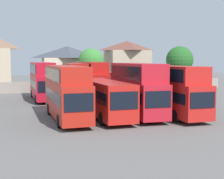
% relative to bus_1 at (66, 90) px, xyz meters
% --- Properties ---
extents(ground, '(140.00, 140.00, 0.00)m').
position_rel_bus_1_xyz_m(ground, '(5.08, 17.67, -2.75)').
color(ground, '#605E5B').
extents(depot_boundary_wall, '(56.00, 0.50, 1.80)m').
position_rel_bus_1_xyz_m(depot_boundary_wall, '(5.08, 25.67, -1.85)').
color(depot_boundary_wall, gray).
rests_on(depot_boundary_wall, ground).
extents(bus_1, '(2.81, 10.85, 4.87)m').
position_rel_bus_1_xyz_m(bus_1, '(0.00, 0.00, 0.00)').
color(bus_1, '#B22016').
rests_on(bus_1, ground).
extents(bus_2, '(2.89, 11.09, 3.44)m').
position_rel_bus_1_xyz_m(bus_2, '(3.55, 0.06, -0.78)').
color(bus_2, red).
rests_on(bus_2, ground).
extents(bus_3, '(2.82, 10.45, 5.07)m').
position_rel_bus_1_xyz_m(bus_3, '(6.84, 0.16, 0.10)').
color(bus_3, red).
rests_on(bus_3, ground).
extents(bus_4, '(2.96, 11.90, 4.83)m').
position_rel_bus_1_xyz_m(bus_4, '(9.95, -0.15, -0.02)').
color(bus_4, red).
rests_on(bus_4, ground).
extents(bus_5, '(2.72, 11.19, 5.03)m').
position_rel_bus_1_xyz_m(bus_5, '(-0.93, 15.52, 0.08)').
color(bus_5, red).
rests_on(bus_5, ground).
extents(bus_6, '(2.94, 10.34, 4.90)m').
position_rel_bus_1_xyz_m(bus_6, '(3.55, 16.03, 0.01)').
color(bus_6, '#B01D16').
rests_on(bus_6, ground).
extents(bus_7, '(2.56, 11.26, 5.08)m').
position_rel_bus_1_xyz_m(bus_7, '(5.91, 15.78, 0.11)').
color(bus_7, '#B41814').
rests_on(bus_7, ground).
extents(bus_8, '(2.85, 11.61, 3.50)m').
position_rel_bus_1_xyz_m(bus_8, '(9.81, 15.74, -0.75)').
color(bus_8, red).
rests_on(bus_8, ground).
extents(house_terrace_centre, '(9.90, 7.17, 7.99)m').
position_rel_bus_1_xyz_m(house_terrace_centre, '(5.42, 34.62, 1.33)').
color(house_terrace_centre, beige).
rests_on(house_terrace_centre, ground).
extents(house_terrace_right, '(8.82, 7.39, 9.30)m').
position_rel_bus_1_xyz_m(house_terrace_right, '(18.32, 36.45, 1.98)').
color(house_terrace_right, tan).
rests_on(house_terrace_right, ground).
extents(tree_left_of_lot, '(4.63, 4.63, 7.39)m').
position_rel_bus_1_xyz_m(tree_left_of_lot, '(8.68, 28.17, 2.29)').
color(tree_left_of_lot, brown).
rests_on(tree_left_of_lot, ground).
extents(tree_right_of_lot, '(4.85, 4.85, 7.78)m').
position_rel_bus_1_xyz_m(tree_right_of_lot, '(23.83, 23.67, 2.59)').
color(tree_right_of_lot, brown).
rests_on(tree_right_of_lot, ground).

